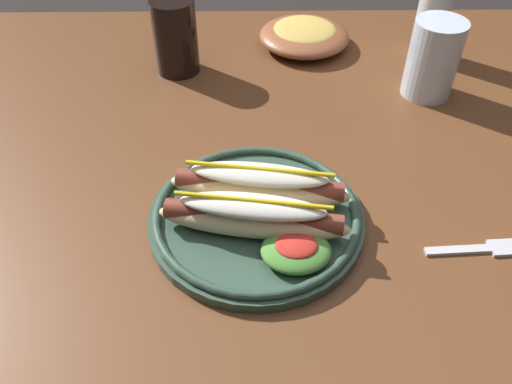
# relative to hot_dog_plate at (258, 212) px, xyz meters

# --- Properties ---
(ground_plane) EXTENTS (8.00, 8.00, 0.00)m
(ground_plane) POSITION_rel_hot_dog_plate_xyz_m (0.02, 0.19, -0.77)
(ground_plane) COLOR #2D2826
(dining_table) EXTENTS (1.47, 0.98, 0.74)m
(dining_table) POSITION_rel_hot_dog_plate_xyz_m (0.02, 0.19, -0.11)
(dining_table) COLOR brown
(dining_table) RESTS_ON ground_plane
(hot_dog_plate) EXTENTS (0.29, 0.29, 0.08)m
(hot_dog_plate) POSITION_rel_hot_dog_plate_xyz_m (0.00, 0.00, 0.00)
(hot_dog_plate) COLOR #334C3D
(hot_dog_plate) RESTS_ON dining_table
(fork) EXTENTS (0.12, 0.03, 0.00)m
(fork) POSITION_rel_hot_dog_plate_xyz_m (0.28, -0.05, -0.02)
(fork) COLOR silver
(fork) RESTS_ON dining_table
(soda_cup) EXTENTS (0.08, 0.08, 0.14)m
(soda_cup) POSITION_rel_hot_dog_plate_xyz_m (-0.15, 0.41, 0.04)
(soda_cup) COLOR black
(soda_cup) RESTS_ON dining_table
(water_cup) EXTENTS (0.09, 0.09, 0.14)m
(water_cup) POSITION_rel_hot_dog_plate_xyz_m (0.31, 0.33, 0.04)
(water_cup) COLOR silver
(water_cup) RESTS_ON dining_table
(glass_bottle) EXTENTS (0.06, 0.06, 0.24)m
(glass_bottle) POSITION_rel_hot_dog_plate_xyz_m (0.34, 0.47, 0.07)
(glass_bottle) COLOR silver
(glass_bottle) RESTS_ON dining_table
(side_bowl) EXTENTS (0.18, 0.18, 0.05)m
(side_bowl) POSITION_rel_hot_dog_plate_xyz_m (0.10, 0.51, -0.00)
(side_bowl) COLOR brown
(side_bowl) RESTS_ON dining_table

